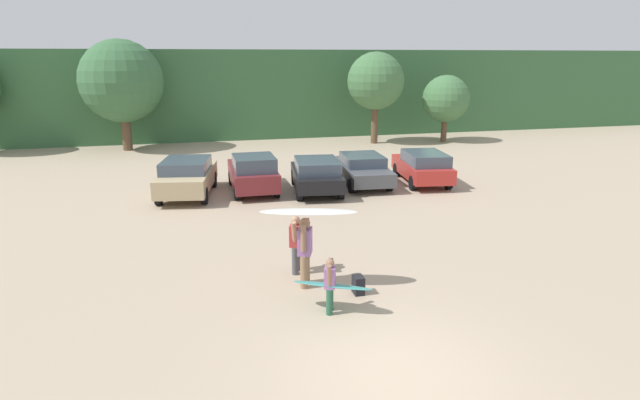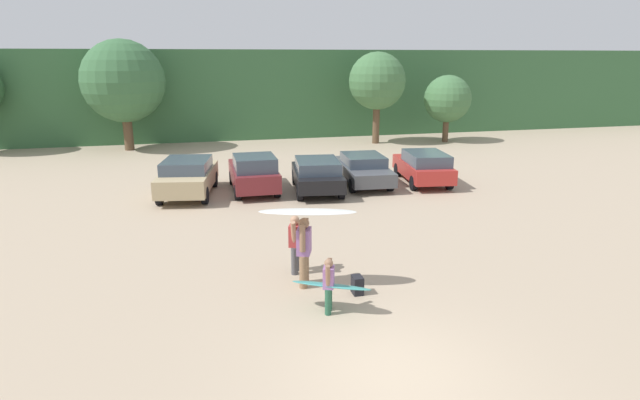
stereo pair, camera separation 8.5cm
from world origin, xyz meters
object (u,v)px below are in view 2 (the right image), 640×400
at_px(person_companion, 295,241).
at_px(backpack_dropped, 357,285).
at_px(parked_car_maroon, 254,173).
at_px(parked_car_dark_gray, 363,168).
at_px(surfboard_teal, 331,285).
at_px(parked_car_black, 317,174).
at_px(parked_car_tan, 188,176).
at_px(person_adult, 304,248).
at_px(surfboard_white, 308,212).
at_px(parked_car_red, 424,166).
at_px(person_child, 329,283).

relative_size(person_companion, backpack_dropped, 3.52).
relative_size(parked_car_maroon, parked_car_dark_gray, 0.87).
bearing_deg(surfboard_teal, parked_car_black, -73.00).
relative_size(parked_car_tan, parked_car_black, 1.06).
height_order(person_adult, surfboard_white, surfboard_white).
height_order(person_adult, backpack_dropped, person_adult).
xyz_separation_m(parked_car_tan, parked_car_red, (10.38, -0.35, -0.04)).
distance_m(parked_car_red, person_adult, 12.07).
xyz_separation_m(person_companion, surfboard_teal, (0.35, -2.34, -0.27)).
xyz_separation_m(parked_car_black, person_companion, (-2.58, -8.16, 0.12)).
relative_size(person_child, surfboard_white, 0.52).
height_order(parked_car_maroon, parked_car_red, parked_car_maroon).
distance_m(person_companion, surfboard_teal, 2.38).
xyz_separation_m(parked_car_black, person_child, (-2.30, -10.55, -0.05)).
height_order(parked_car_dark_gray, person_child, parked_car_dark_gray).
height_order(parked_car_black, surfboard_white, surfboard_white).
xyz_separation_m(parked_car_red, surfboard_teal, (-7.29, -10.87, -0.16)).
bearing_deg(person_adult, parked_car_red, -108.40).
height_order(parked_car_maroon, person_companion, parked_car_maroon).
height_order(parked_car_dark_gray, person_companion, person_companion).
xyz_separation_m(parked_car_dark_gray, backpack_dropped, (-3.73, -10.72, -0.48)).
bearing_deg(parked_car_dark_gray, surfboard_teal, 162.35).
bearing_deg(parked_car_dark_gray, person_child, 162.13).
bearing_deg(person_companion, surfboard_white, 117.16).
bearing_deg(parked_car_dark_gray, parked_car_red, -97.26).
bearing_deg(surfboard_white, parked_car_maroon, -74.07).
bearing_deg(backpack_dropped, parked_car_dark_gray, 70.80).
distance_m(parked_car_tan, surfboard_teal, 11.64).
bearing_deg(backpack_dropped, person_companion, 126.19).
distance_m(parked_car_dark_gray, backpack_dropped, 11.36).
height_order(parked_car_tan, parked_car_dark_gray, parked_car_tan).
bearing_deg(surfboard_white, parked_car_red, -113.12).
bearing_deg(surfboard_teal, parked_car_dark_gray, -82.88).
bearing_deg(backpack_dropped, surfboard_white, 149.69).
distance_m(parked_car_black, person_child, 10.80).
relative_size(person_adult, person_companion, 1.12).
distance_m(parked_car_dark_gray, surfboard_white, 11.25).
bearing_deg(surfboard_teal, parked_car_red, -94.85).
xyz_separation_m(parked_car_black, parked_car_dark_gray, (2.36, 0.92, -0.07)).
height_order(parked_car_tan, surfboard_teal, parked_car_tan).
distance_m(parked_car_dark_gray, person_child, 12.38).
bearing_deg(parked_car_dark_gray, parked_car_tan, 95.69).
height_order(parked_car_tan, surfboard_white, surfboard_white).
relative_size(parked_car_tan, backpack_dropped, 10.02).
xyz_separation_m(person_child, backpack_dropped, (0.92, 0.75, -0.50)).
bearing_deg(surfboard_teal, surfboard_white, -51.07).
distance_m(parked_car_black, surfboard_white, 9.57).
bearing_deg(surfboard_white, backpack_dropped, 164.83).
distance_m(parked_car_red, person_child, 13.17).
distance_m(parked_car_black, parked_car_red, 5.07).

